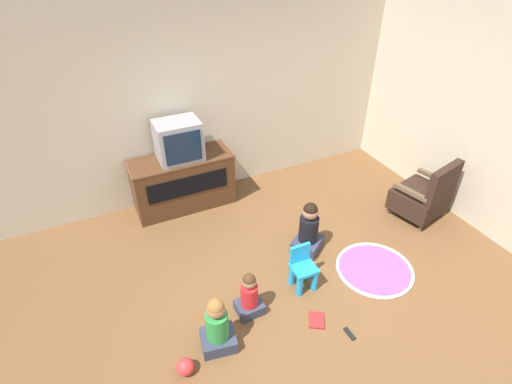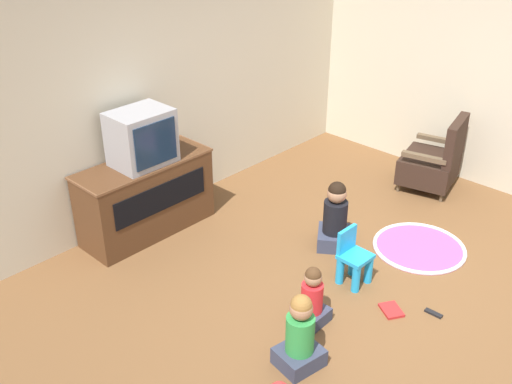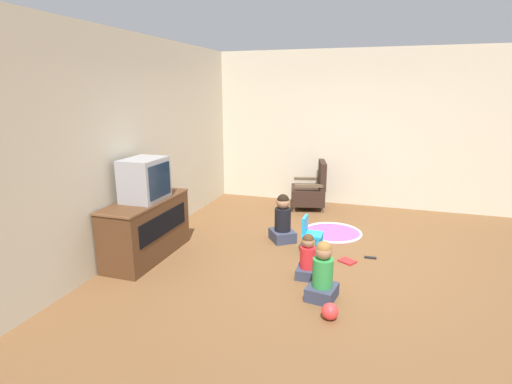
{
  "view_description": "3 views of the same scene",
  "coord_description": "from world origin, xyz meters",
  "px_view_note": "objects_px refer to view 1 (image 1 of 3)",
  "views": [
    {
      "loc": [
        -1.66,
        -2.32,
        3.41
      ],
      "look_at": [
        -0.1,
        0.96,
        0.88
      ],
      "focal_mm": 28.0,
      "sensor_mm": 36.0,
      "label": 1
    },
    {
      "loc": [
        -3.61,
        -2.13,
        3.26
      ],
      "look_at": [
        -0.22,
        1.11,
        0.72
      ],
      "focal_mm": 42.0,
      "sensor_mm": 36.0,
      "label": 2
    },
    {
      "loc": [
        -4.79,
        -0.56,
        2.12
      ],
      "look_at": [
        -0.19,
        0.91,
        0.88
      ],
      "focal_mm": 28.0,
      "sensor_mm": 36.0,
      "label": 3
    }
  ],
  "objects_px": {
    "child_watching_center": "(309,230)",
    "tv_cabinet": "(183,181)",
    "black_armchair": "(424,196)",
    "child_watching_right": "(217,327)",
    "remote_control": "(350,334)",
    "yellow_kid_chair": "(303,271)",
    "toy_ball": "(185,367)",
    "television": "(179,141)",
    "child_watching_left": "(249,296)",
    "book": "(317,320)"
  },
  "relations": [
    {
      "from": "tv_cabinet",
      "to": "child_watching_left",
      "type": "height_order",
      "value": "tv_cabinet"
    },
    {
      "from": "remote_control",
      "to": "yellow_kid_chair",
      "type": "bearing_deg",
      "value": 5.21
    },
    {
      "from": "child_watching_right",
      "to": "child_watching_left",
      "type": "bearing_deg",
      "value": 38.2
    },
    {
      "from": "television",
      "to": "child_watching_left",
      "type": "xyz_separation_m",
      "value": [
        0.04,
        -2.07,
        -0.8
      ]
    },
    {
      "from": "tv_cabinet",
      "to": "book",
      "type": "xyz_separation_m",
      "value": [
        0.61,
        -2.5,
        -0.38
      ]
    },
    {
      "from": "tv_cabinet",
      "to": "child_watching_center",
      "type": "xyz_separation_m",
      "value": [
        1.08,
        -1.53,
        -0.1
      ]
    },
    {
      "from": "black_armchair",
      "to": "toy_ball",
      "type": "height_order",
      "value": "black_armchair"
    },
    {
      "from": "tv_cabinet",
      "to": "book",
      "type": "distance_m",
      "value": 2.6
    },
    {
      "from": "tv_cabinet",
      "to": "remote_control",
      "type": "xyz_separation_m",
      "value": [
        0.82,
        -2.77,
        -0.39
      ]
    },
    {
      "from": "toy_ball",
      "to": "tv_cabinet",
      "type": "bearing_deg",
      "value": 72.79
    },
    {
      "from": "child_watching_right",
      "to": "tv_cabinet",
      "type": "bearing_deg",
      "value": 90.08
    },
    {
      "from": "book",
      "to": "remote_control",
      "type": "relative_size",
      "value": 1.64
    },
    {
      "from": "television",
      "to": "child_watching_right",
      "type": "distance_m",
      "value": 2.46
    },
    {
      "from": "television",
      "to": "child_watching_left",
      "type": "bearing_deg",
      "value": -88.85
    },
    {
      "from": "child_watching_left",
      "to": "yellow_kid_chair",
      "type": "bearing_deg",
      "value": 5.49
    },
    {
      "from": "black_armchair",
      "to": "child_watching_center",
      "type": "distance_m",
      "value": 1.74
    },
    {
      "from": "child_watching_left",
      "to": "child_watching_right",
      "type": "distance_m",
      "value": 0.5
    },
    {
      "from": "yellow_kid_chair",
      "to": "child_watching_right",
      "type": "xyz_separation_m",
      "value": [
        -1.11,
        -0.32,
        0.05
      ]
    },
    {
      "from": "child_watching_left",
      "to": "book",
      "type": "xyz_separation_m",
      "value": [
        0.56,
        -0.41,
        -0.22
      ]
    },
    {
      "from": "black_armchair",
      "to": "toy_ball",
      "type": "distance_m",
      "value": 3.69
    },
    {
      "from": "child_watching_right",
      "to": "child_watching_center",
      "type": "bearing_deg",
      "value": 37.94
    },
    {
      "from": "yellow_kid_chair",
      "to": "child_watching_right",
      "type": "distance_m",
      "value": 1.16
    },
    {
      "from": "child_watching_right",
      "to": "remote_control",
      "type": "bearing_deg",
      "value": -10.66
    },
    {
      "from": "yellow_kid_chair",
      "to": "child_watching_right",
      "type": "height_order",
      "value": "child_watching_right"
    },
    {
      "from": "television",
      "to": "book",
      "type": "relative_size",
      "value": 2.27
    },
    {
      "from": "child_watching_center",
      "to": "child_watching_right",
      "type": "relative_size",
      "value": 1.09
    },
    {
      "from": "toy_ball",
      "to": "child_watching_center",
      "type": "bearing_deg",
      "value": 26.69
    },
    {
      "from": "black_armchair",
      "to": "child_watching_left",
      "type": "bearing_deg",
      "value": -3.9
    },
    {
      "from": "tv_cabinet",
      "to": "child_watching_right",
      "type": "relative_size",
      "value": 2.16
    },
    {
      "from": "tv_cabinet",
      "to": "television",
      "type": "xyz_separation_m",
      "value": [
        0.0,
        -0.02,
        0.64
      ]
    },
    {
      "from": "yellow_kid_chair",
      "to": "book",
      "type": "bearing_deg",
      "value": -101.93
    },
    {
      "from": "toy_ball",
      "to": "book",
      "type": "xyz_separation_m",
      "value": [
        1.37,
        -0.04,
        -0.07
      ]
    },
    {
      "from": "television",
      "to": "yellow_kid_chair",
      "type": "height_order",
      "value": "television"
    },
    {
      "from": "yellow_kid_chair",
      "to": "child_watching_center",
      "type": "distance_m",
      "value": 0.6
    },
    {
      "from": "black_armchair",
      "to": "book",
      "type": "bearing_deg",
      "value": 8.15
    },
    {
      "from": "tv_cabinet",
      "to": "remote_control",
      "type": "bearing_deg",
      "value": -73.62
    },
    {
      "from": "child_watching_right",
      "to": "television",
      "type": "bearing_deg",
      "value": 89.98
    },
    {
      "from": "yellow_kid_chair",
      "to": "child_watching_center",
      "type": "xyz_separation_m",
      "value": [
        0.36,
        0.48,
        0.08
      ]
    },
    {
      "from": "child_watching_right",
      "to": "remote_control",
      "type": "xyz_separation_m",
      "value": [
        1.21,
        -0.45,
        -0.26
      ]
    },
    {
      "from": "child_watching_center",
      "to": "tv_cabinet",
      "type": "bearing_deg",
      "value": 89.67
    },
    {
      "from": "book",
      "to": "remote_control",
      "type": "distance_m",
      "value": 0.35
    },
    {
      "from": "child_watching_center",
      "to": "toy_ball",
      "type": "distance_m",
      "value": 2.07
    },
    {
      "from": "black_armchair",
      "to": "book",
      "type": "xyz_separation_m",
      "value": [
        -2.21,
        -0.88,
        -0.32
      ]
    },
    {
      "from": "black_armchair",
      "to": "child_watching_right",
      "type": "xyz_separation_m",
      "value": [
        -3.21,
        -0.7,
        -0.06
      ]
    },
    {
      "from": "black_armchair",
      "to": "remote_control",
      "type": "xyz_separation_m",
      "value": [
        -2.0,
        -1.15,
        -0.32
      ]
    },
    {
      "from": "black_armchair",
      "to": "child_watching_right",
      "type": "relative_size",
      "value": 1.37
    },
    {
      "from": "yellow_kid_chair",
      "to": "tv_cabinet",
      "type": "bearing_deg",
      "value": 110.89
    },
    {
      "from": "television",
      "to": "child_watching_center",
      "type": "height_order",
      "value": "television"
    },
    {
      "from": "child_watching_left",
      "to": "television",
      "type": "bearing_deg",
      "value": 90.0
    },
    {
      "from": "tv_cabinet",
      "to": "television",
      "type": "distance_m",
      "value": 0.64
    }
  ]
}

